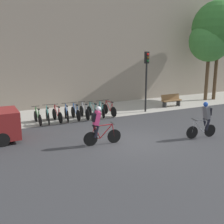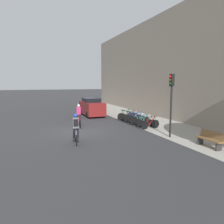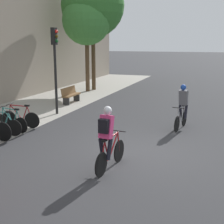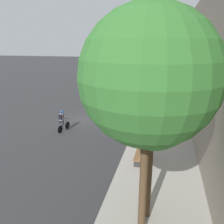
{
  "view_description": "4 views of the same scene",
  "coord_description": "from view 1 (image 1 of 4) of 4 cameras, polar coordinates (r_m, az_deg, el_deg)",
  "views": [
    {
      "loc": [
        -6.41,
        -10.55,
        4.25
      ],
      "look_at": [
        0.15,
        2.55,
        0.86
      ],
      "focal_mm": 45.0,
      "sensor_mm": 36.0,
      "label": 1
    },
    {
      "loc": [
        15.21,
        -3.39,
        3.44
      ],
      "look_at": [
        -0.05,
        2.53,
        1.24
      ],
      "focal_mm": 35.0,
      "sensor_mm": 36.0,
      "label": 2
    },
    {
      "loc": [
        -8.88,
        -2.4,
        3.36
      ],
      "look_at": [
        0.61,
        1.01,
        1.08
      ],
      "focal_mm": 50.0,
      "sensor_mm": 36.0,
      "label": 3
    },
    {
      "loc": [
        18.17,
        6.86,
        6.72
      ],
      "look_at": [
        1.64,
        2.68,
        1.4
      ],
      "focal_mm": 35.0,
      "sensor_mm": 36.0,
      "label": 4
    }
  ],
  "objects": [
    {
      "name": "ground",
      "position": [
        13.06,
        4.47,
        -6.02
      ],
      "size": [
        200.0,
        200.0,
        0.0
      ],
      "primitive_type": "plane",
      "color": "#333335"
    },
    {
      "name": "kerb_strip",
      "position": [
        18.94,
        -6.09,
        -0.01
      ],
      "size": [
        44.0,
        4.5,
        0.01
      ],
      "primitive_type": "cube",
      "color": "#A39E93",
      "rests_on": "ground"
    },
    {
      "name": "building_facade",
      "position": [
        20.88,
        -8.99,
        15.13
      ],
      "size": [
        44.0,
        0.6,
        10.15
      ],
      "primitive_type": "cube",
      "color": "gray",
      "rests_on": "ground"
    },
    {
      "name": "cyclist_pink",
      "position": [
        12.33,
        -2.8,
        -2.55
      ],
      "size": [
        1.75,
        0.48,
        1.76
      ],
      "color": "black",
      "rests_on": "ground"
    },
    {
      "name": "cyclist_grey",
      "position": [
        14.09,
        18.4,
        -1.23
      ],
      "size": [
        1.6,
        0.52,
        1.75
      ],
      "color": "black",
      "rests_on": "ground"
    },
    {
      "name": "parked_bike_0",
      "position": [
        16.44,
        -14.86,
        -1.01
      ],
      "size": [
        0.46,
        1.6,
        0.95
      ],
      "color": "black",
      "rests_on": "ground"
    },
    {
      "name": "parked_bike_1",
      "position": [
        16.55,
        -12.95,
        -0.75
      ],
      "size": [
        0.46,
        1.74,
        0.98
      ],
      "color": "black",
      "rests_on": "ground"
    },
    {
      "name": "parked_bike_2",
      "position": [
        16.69,
        -11.06,
        -0.57
      ],
      "size": [
        0.46,
        1.68,
        0.97
      ],
      "color": "black",
      "rests_on": "ground"
    },
    {
      "name": "parked_bike_3",
      "position": [
        16.84,
        -9.22,
        -0.34
      ],
      "size": [
        0.47,
        1.69,
        0.98
      ],
      "color": "black",
      "rests_on": "ground"
    },
    {
      "name": "parked_bike_4",
      "position": [
        17.01,
        -7.4,
        -0.16
      ],
      "size": [
        0.46,
        1.66,
        0.98
      ],
      "color": "black",
      "rests_on": "ground"
    },
    {
      "name": "parked_bike_5",
      "position": [
        17.2,
        -5.62,
        0.03
      ],
      "size": [
        0.46,
        1.74,
        0.97
      ],
      "color": "black",
      "rests_on": "ground"
    },
    {
      "name": "parked_bike_6",
      "position": [
        17.41,
        -3.88,
        0.15
      ],
      "size": [
        0.46,
        1.6,
        0.94
      ],
      "color": "black",
      "rests_on": "ground"
    },
    {
      "name": "parked_bike_7",
      "position": [
        17.63,
        -2.19,
        0.32
      ],
      "size": [
        0.46,
        1.6,
        0.94
      ],
      "color": "black",
      "rests_on": "ground"
    },
    {
      "name": "parked_bike_8",
      "position": [
        17.86,
        -0.53,
        0.54
      ],
      "size": [
        0.46,
        1.64,
        0.96
      ],
      "color": "black",
      "rests_on": "ground"
    },
    {
      "name": "traffic_light_pole",
      "position": [
        18.68,
        7.03,
        8.28
      ],
      "size": [
        0.26,
        0.3,
        3.98
      ],
      "color": "black",
      "rests_on": "ground"
    },
    {
      "name": "bench",
      "position": [
        21.04,
        11.93,
        2.38
      ],
      "size": [
        1.59,
        0.44,
        0.89
      ],
      "color": "brown",
      "rests_on": "ground"
    },
    {
      "name": "street_tree_0",
      "position": [
        24.14,
        19.22,
        13.4
      ],
      "size": [
        3.24,
        3.24,
        6.35
      ],
      "color": "#4C3823",
      "rests_on": "ground"
    },
    {
      "name": "street_tree_1",
      "position": [
        24.68,
        20.97,
        15.67
      ],
      "size": [
        4.29,
        4.29,
        7.91
      ],
      "color": "#4C3823",
      "rests_on": "ground"
    }
  ]
}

